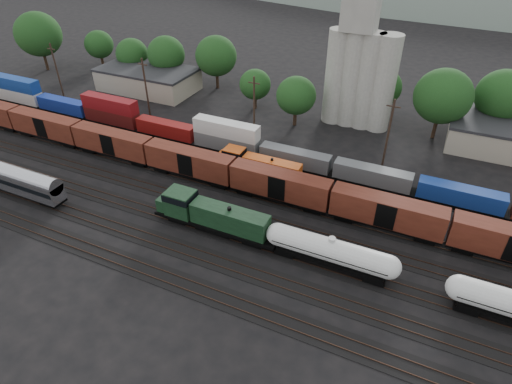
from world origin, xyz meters
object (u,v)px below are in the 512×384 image
at_px(orange_locomotive, 256,164).
at_px(green_locomotive, 209,214).
at_px(passenger_coach, 6,176).
at_px(grain_silo, 360,69).
at_px(tank_car_a, 330,251).

bearing_deg(orange_locomotive, green_locomotive, -90.09).
distance_m(green_locomotive, passenger_coach, 32.89).
xyz_separation_m(passenger_coach, grain_silo, (41.78, 46.00, 8.28)).
xyz_separation_m(green_locomotive, orange_locomotive, (0.02, 15.00, -0.42)).
distance_m(passenger_coach, orange_locomotive, 38.19).
height_order(tank_car_a, orange_locomotive, tank_car_a).
bearing_deg(orange_locomotive, grain_silo, 70.41).
bearing_deg(grain_silo, tank_car_a, -79.58).
xyz_separation_m(tank_car_a, passenger_coach, (-49.32, -5.00, 0.37)).
bearing_deg(green_locomotive, tank_car_a, -0.00).
height_order(green_locomotive, orange_locomotive, green_locomotive).
bearing_deg(grain_silo, green_locomotive, -102.75).
relative_size(tank_car_a, passenger_coach, 0.78).
xyz_separation_m(passenger_coach, orange_locomotive, (32.52, 20.00, -0.69)).
relative_size(tank_car_a, orange_locomotive, 1.05).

